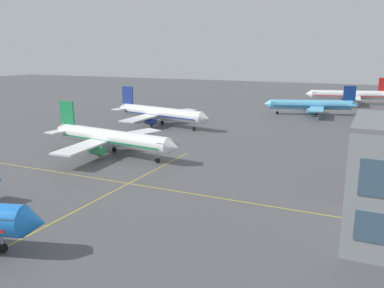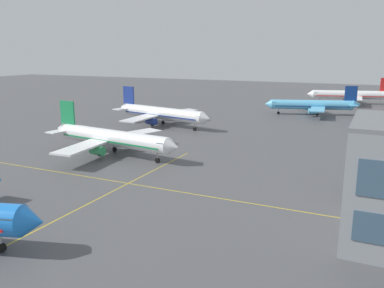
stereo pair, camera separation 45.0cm
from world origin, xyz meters
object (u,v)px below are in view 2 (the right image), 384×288
Objects in this scene: airliner_far_left_stand at (313,105)px; airliner_far_right_stand at (351,95)px; airliner_second_row at (111,138)px; airliner_third_row at (161,113)px.

airliner_far_left_stand is 0.91× the size of airliner_far_right_stand.
airliner_second_row is 37.91m from airliner_third_row.
airliner_second_row is 1.08× the size of airliner_far_left_stand.
airliner_far_left_stand is (31.94, 81.44, -0.19)m from airliner_second_row.
airliner_third_row is at bearing -120.44° from airliner_far_right_stand.
airliner_second_row is at bearing -111.42° from airliner_far_left_stand.
airliner_third_row is 1.00× the size of airliner_far_right_stand.
airliner_far_right_stand reaches higher than airliner_far_left_stand.
airliner_far_left_stand is at bearing 47.99° from airliner_third_row.
airliner_third_row is at bearing -132.01° from airliner_far_left_stand.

